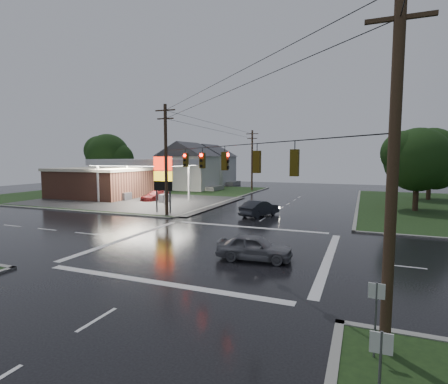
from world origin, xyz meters
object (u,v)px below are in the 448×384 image
at_px(tree_ne_near, 419,160).
at_px(utility_pole_n, 252,159).
at_px(car_pump, 155,196).
at_px(tree_ne_far, 432,155).
at_px(tree_nw_behind, 109,155).
at_px(gas_station, 106,180).
at_px(utility_pole_nw, 166,158).
at_px(car_north, 259,208).
at_px(house_far, 210,164).
at_px(pylon_sign, 163,175).
at_px(utility_pole_se, 393,161).
at_px(house_near, 188,165).
at_px(car_crossing, 254,247).

bearing_deg(tree_ne_near, utility_pole_n, 145.90).
bearing_deg(car_pump, tree_ne_far, 30.97).
height_order(tree_nw_behind, tree_ne_near, tree_nw_behind).
height_order(gas_station, utility_pole_nw, utility_pole_nw).
bearing_deg(gas_station, tree_ne_far, 18.46).
bearing_deg(car_north, house_far, -39.72).
height_order(utility_pole_n, tree_ne_far, utility_pole_n).
bearing_deg(tree_ne_far, car_north, -130.14).
height_order(pylon_sign, tree_nw_behind, tree_nw_behind).
distance_m(pylon_sign, tree_ne_near, 27.23).
distance_m(utility_pole_nw, house_far, 40.48).
relative_size(utility_pole_se, house_near, 1.00).
relative_size(utility_pole_se, car_pump, 2.35).
bearing_deg(house_far, tree_ne_near, -35.77).
xyz_separation_m(tree_ne_near, car_crossing, (-11.04, -23.80, -4.83)).
relative_size(house_far, tree_nw_behind, 1.10).
distance_m(utility_pole_nw, tree_nw_behind, 31.82).
bearing_deg(utility_pole_n, tree_ne_far, -8.55).
bearing_deg(car_crossing, tree_ne_near, -30.63).
distance_m(utility_pole_nw, house_near, 28.90).
bearing_deg(utility_pole_n, utility_pole_nw, -90.00).
height_order(tree_ne_near, car_north, tree_ne_near).
distance_m(gas_station, utility_pole_n, 24.60).
height_order(utility_pole_nw, tree_ne_far, utility_pole_nw).
bearing_deg(tree_ne_far, house_near, 176.99).
bearing_deg(tree_ne_near, pylon_sign, -154.99).
bearing_deg(car_crossing, tree_nw_behind, 43.53).
height_order(house_near, car_crossing, house_near).
height_order(utility_pole_nw, house_near, utility_pole_nw).
height_order(pylon_sign, tree_ne_far, tree_ne_far).
relative_size(house_far, tree_ne_far, 1.13).
relative_size(gas_station, car_crossing, 6.08).
relative_size(utility_pole_se, car_crossing, 2.55).
bearing_deg(pylon_sign, utility_pole_nw, -45.00).
height_order(utility_pole_nw, utility_pole_n, utility_pole_nw).
relative_size(utility_pole_n, house_far, 0.95).
height_order(utility_pole_n, car_pump, utility_pole_n).
distance_m(utility_pole_se, tree_nw_behind, 58.64).
bearing_deg(tree_nw_behind, house_far, 56.56).
distance_m(utility_pole_n, house_near, 11.67).
distance_m(tree_nw_behind, tree_ne_far, 51.15).
bearing_deg(pylon_sign, car_pump, 127.20).
distance_m(tree_nw_behind, car_crossing, 49.05).
bearing_deg(utility_pole_se, tree_ne_near, 81.62).
height_order(utility_pole_nw, utility_pole_se, same).
height_order(utility_pole_n, car_crossing, utility_pole_n).
xyz_separation_m(house_far, tree_ne_far, (39.10, -14.01, 1.77)).
distance_m(gas_station, house_near, 17.07).
relative_size(utility_pole_nw, house_far, 1.00).
distance_m(utility_pole_nw, car_north, 10.50).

